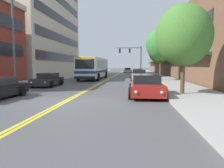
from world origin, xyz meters
The scene contains 19 objects.
ground_plane centered at (0.00, 37.00, 0.00)m, with size 240.00×240.00×0.00m, color #4C4C4F.
sidewalk_left centered at (-7.48, 37.00, 0.08)m, with size 3.96×106.00×0.16m.
sidewalk_right centered at (7.48, 37.00, 0.08)m, with size 3.96×106.00×0.16m.
centre_line centered at (0.00, 37.00, 0.00)m, with size 0.34×106.00×0.01m.
office_tower_left centered at (-15.70, 28.72, 12.08)m, with size 12.08×24.66×24.17m.
storefront_row_right centered at (13.69, 37.00, 4.54)m, with size 9.10×68.00×9.09m.
city_bus centered at (-2.06, 19.91, 1.69)m, with size 2.86×12.41×2.97m.
car_charcoal_parked_left_near centered at (-4.35, 8.26, 0.58)m, with size 2.01×4.28×1.24m.
car_champagne_parked_left_far centered at (-4.40, 30.80, 0.57)m, with size 2.16×4.29×1.21m.
car_red_parked_right_foreground centered at (4.44, 2.42, 0.62)m, with size 2.18×4.77×1.34m.
car_navy_parked_right_mid centered at (4.39, 27.79, 0.64)m, with size 2.19×4.70×1.37m.
car_beige_parked_right_far centered at (4.35, 17.26, 0.65)m, with size 2.14×4.82×1.40m.
car_silver_moving_lead centered at (1.99, 50.04, 0.61)m, with size 2.14×4.59×1.34m.
traffic_signal_mast centered at (3.33, 35.82, 4.32)m, with size 5.43×0.38×6.09m.
street_lamp_left_near centered at (-4.90, 4.27, 4.70)m, with size 2.71×0.28×7.81m.
street_tree_right_near centered at (6.71, 2.68, 3.79)m, with size 3.47×3.47×5.55m.
street_tree_right_mid centered at (6.88, 15.80, 4.48)m, with size 3.55×3.55×6.28m.
street_tree_right_far centered at (7.88, 25.47, 4.36)m, with size 3.66×3.66×6.22m.
fire_hydrant centered at (5.95, 13.87, 0.57)m, with size 0.34×0.26×0.82m.
Camera 1 is at (3.63, -11.40, 1.91)m, focal length 35.00 mm.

